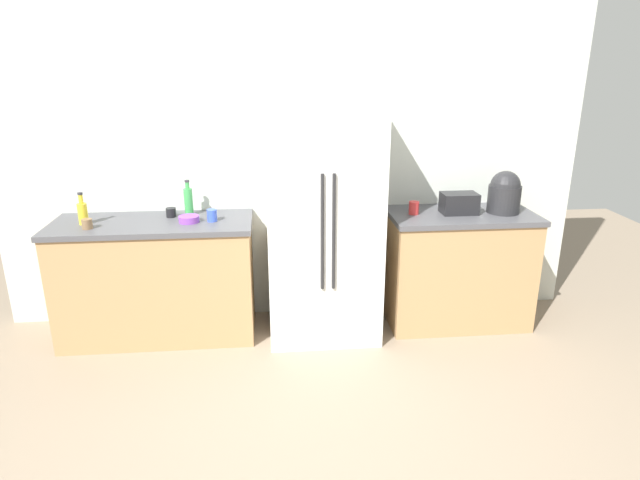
{
  "coord_description": "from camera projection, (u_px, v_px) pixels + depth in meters",
  "views": [
    {
      "loc": [
        -0.21,
        -2.49,
        2.08
      ],
      "look_at": [
        0.08,
        0.44,
        1.09
      ],
      "focal_mm": 30.44,
      "sensor_mm": 36.0,
      "label": 1
    }
  ],
  "objects": [
    {
      "name": "ground_plane",
      "position": [
        314.0,
        450.0,
        3.03
      ],
      "size": [
        9.35,
        9.35,
        0.0
      ],
      "primitive_type": "plane",
      "color": "gray"
    },
    {
      "name": "kitchen_back_panel",
      "position": [
        293.0,
        131.0,
        4.26
      ],
      "size": [
        4.68,
        0.1,
        3.07
      ],
      "primitive_type": "cube",
      "color": "silver",
      "rests_on": "ground_plane"
    },
    {
      "name": "counter_left",
      "position": [
        157.0,
        279.0,
        4.17
      ],
      "size": [
        1.48,
        0.61,
        0.93
      ],
      "color": "tan",
      "rests_on": "ground_plane"
    },
    {
      "name": "counter_right",
      "position": [
        458.0,
        268.0,
        4.39
      ],
      "size": [
        1.14,
        0.61,
        0.93
      ],
      "color": "tan",
      "rests_on": "ground_plane"
    },
    {
      "name": "refrigerator",
      "position": [
        323.0,
        219.0,
        4.09
      ],
      "size": [
        0.84,
        0.7,
        1.86
      ],
      "color": "white",
      "rests_on": "ground_plane"
    },
    {
      "name": "toaster",
      "position": [
        459.0,
        203.0,
        4.21
      ],
      "size": [
        0.27,
        0.18,
        0.16
      ],
      "primitive_type": "cube",
      "color": "black",
      "rests_on": "counter_right"
    },
    {
      "name": "rice_cooker",
      "position": [
        505.0,
        193.0,
        4.21
      ],
      "size": [
        0.25,
        0.25,
        0.33
      ],
      "color": "#262628",
      "rests_on": "counter_right"
    },
    {
      "name": "bottle_a",
      "position": [
        83.0,
        212.0,
        3.93
      ],
      "size": [
        0.07,
        0.07,
        0.24
      ],
      "color": "yellow",
      "rests_on": "counter_left"
    },
    {
      "name": "bottle_b",
      "position": [
        188.0,
        201.0,
        4.16
      ],
      "size": [
        0.07,
        0.07,
        0.27
      ],
      "color": "green",
      "rests_on": "counter_left"
    },
    {
      "name": "cup_a",
      "position": [
        87.0,
        224.0,
        3.84
      ],
      "size": [
        0.07,
        0.07,
        0.07
      ],
      "primitive_type": "cylinder",
      "color": "brown",
      "rests_on": "counter_left"
    },
    {
      "name": "cup_b",
      "position": [
        414.0,
        208.0,
        4.2
      ],
      "size": [
        0.08,
        0.08,
        0.1
      ],
      "primitive_type": "cylinder",
      "color": "red",
      "rests_on": "counter_right"
    },
    {
      "name": "cup_c",
      "position": [
        212.0,
        215.0,
        4.02
      ],
      "size": [
        0.07,
        0.07,
        0.09
      ],
      "primitive_type": "cylinder",
      "color": "blue",
      "rests_on": "counter_left"
    },
    {
      "name": "cup_d",
      "position": [
        171.0,
        212.0,
        4.13
      ],
      "size": [
        0.08,
        0.08,
        0.07
      ],
      "primitive_type": "cylinder",
      "color": "black",
      "rests_on": "counter_left"
    },
    {
      "name": "bowl_a",
      "position": [
        189.0,
        219.0,
        4.0
      ],
      "size": [
        0.15,
        0.15,
        0.05
      ],
      "primitive_type": "cylinder",
      "color": "purple",
      "rests_on": "counter_left"
    }
  ]
}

